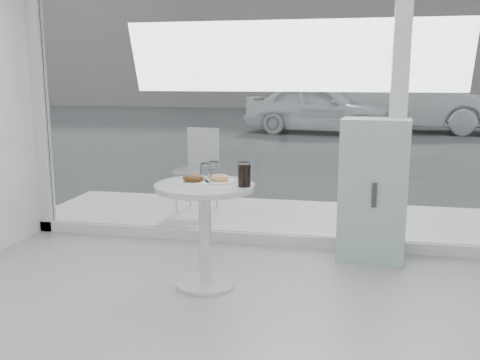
% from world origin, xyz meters
% --- Properties ---
extents(storefront, '(5.00, 0.14, 3.00)m').
position_xyz_m(storefront, '(0.07, 3.00, 1.71)').
color(storefront, silver).
rests_on(storefront, ground).
extents(main_table, '(0.72, 0.72, 0.77)m').
position_xyz_m(main_table, '(-0.50, 1.90, 0.55)').
color(main_table, silver).
rests_on(main_table, ground).
extents(patio_deck, '(5.60, 1.60, 0.05)m').
position_xyz_m(patio_deck, '(0.00, 3.80, 0.03)').
color(patio_deck, silver).
rests_on(patio_deck, ground).
extents(street, '(40.00, 24.00, 0.00)m').
position_xyz_m(street, '(0.00, 16.00, -0.00)').
color(street, '#353535').
rests_on(street, ground).
extents(far_building, '(40.00, 2.00, 8.00)m').
position_xyz_m(far_building, '(0.00, 25.00, 4.00)').
color(far_building, gray).
rests_on(far_building, ground).
extents(mint_cabinet, '(0.58, 0.42, 1.19)m').
position_xyz_m(mint_cabinet, '(0.72, 2.77, 0.60)').
color(mint_cabinet, '#83A797').
rests_on(mint_cabinet, ground).
extents(patio_chair, '(0.46, 0.46, 0.91)m').
position_xyz_m(patio_chair, '(-1.13, 3.96, 0.57)').
color(patio_chair, silver).
rests_on(patio_chair, patio_deck).
extents(car_white, '(4.23, 2.28, 1.37)m').
position_xyz_m(car_white, '(-0.29, 12.92, 0.68)').
color(car_white, white).
rests_on(car_white, street).
extents(car_silver, '(4.87, 2.05, 1.56)m').
position_xyz_m(car_silver, '(2.07, 13.78, 0.78)').
color(car_silver, '#9D9FA4').
rests_on(car_silver, street).
extents(plate_fritter, '(0.25, 0.25, 0.07)m').
position_xyz_m(plate_fritter, '(-0.58, 1.90, 0.80)').
color(plate_fritter, white).
rests_on(plate_fritter, main_table).
extents(plate_donut, '(0.23, 0.23, 0.05)m').
position_xyz_m(plate_donut, '(-0.41, 1.98, 0.79)').
color(plate_donut, white).
rests_on(plate_donut, main_table).
extents(water_tumbler_a, '(0.07, 0.07, 0.12)m').
position_xyz_m(water_tumbler_a, '(-0.54, 2.08, 0.82)').
color(water_tumbler_a, white).
rests_on(water_tumbler_a, main_table).
extents(water_tumbler_b, '(0.08, 0.08, 0.13)m').
position_xyz_m(water_tumbler_b, '(-0.49, 2.12, 0.83)').
color(water_tumbler_b, white).
rests_on(water_tumbler_b, main_table).
extents(cola_glass, '(0.09, 0.09, 0.17)m').
position_xyz_m(cola_glass, '(-0.21, 1.87, 0.85)').
color(cola_glass, white).
rests_on(cola_glass, main_table).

